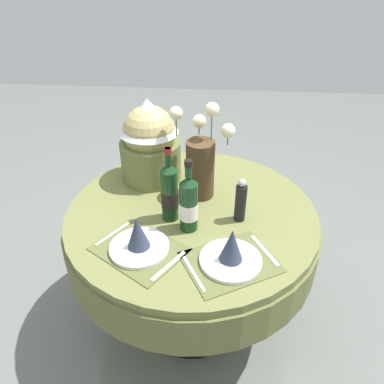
% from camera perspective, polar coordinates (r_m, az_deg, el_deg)
% --- Properties ---
extents(ground, '(8.00, 8.00, 0.00)m').
position_cam_1_polar(ground, '(2.20, -0.07, -18.19)').
color(ground, slate).
extents(dining_table, '(1.18, 1.18, 0.73)m').
position_cam_1_polar(dining_table, '(1.78, -0.08, -6.47)').
color(dining_table, olive).
rests_on(dining_table, ground).
extents(place_setting_left, '(0.43, 0.40, 0.16)m').
position_cam_1_polar(place_setting_left, '(1.47, -8.34, -7.54)').
color(place_setting_left, brown).
rests_on(place_setting_left, dining_table).
extents(place_setting_right, '(0.42, 0.39, 0.16)m').
position_cam_1_polar(place_setting_right, '(1.41, 6.12, -9.51)').
color(place_setting_right, brown).
rests_on(place_setting_right, dining_table).
extents(flower_vase, '(0.30, 0.18, 0.46)m').
position_cam_1_polar(flower_vase, '(1.71, 1.38, 4.81)').
color(flower_vase, '#47331E').
rests_on(flower_vase, dining_table).
extents(wine_bottle_left, '(0.07, 0.07, 0.35)m').
position_cam_1_polar(wine_bottle_left, '(1.57, -3.53, -0.04)').
color(wine_bottle_left, '#143819').
rests_on(wine_bottle_left, dining_table).
extents(wine_bottle_centre, '(0.08, 0.08, 0.33)m').
position_cam_1_polar(wine_bottle_centre, '(1.51, -0.41, -1.82)').
color(wine_bottle_centre, '#143819').
rests_on(wine_bottle_centre, dining_table).
extents(pepper_mill, '(0.05, 0.05, 0.21)m').
position_cam_1_polar(pepper_mill, '(1.59, 7.60, -1.47)').
color(pepper_mill, black).
rests_on(pepper_mill, dining_table).
extents(gift_tub_back_left, '(0.31, 0.31, 0.43)m').
position_cam_1_polar(gift_tub_back_left, '(1.84, -6.64, 8.31)').
color(gift_tub_back_left, olive).
rests_on(gift_tub_back_left, dining_table).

